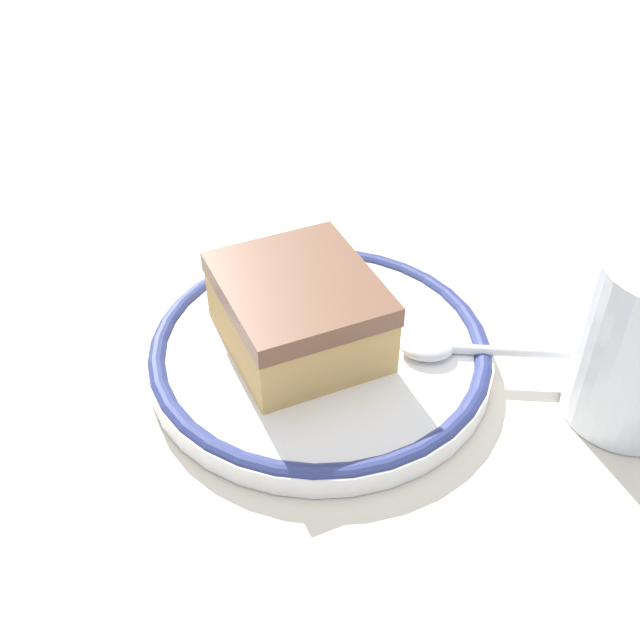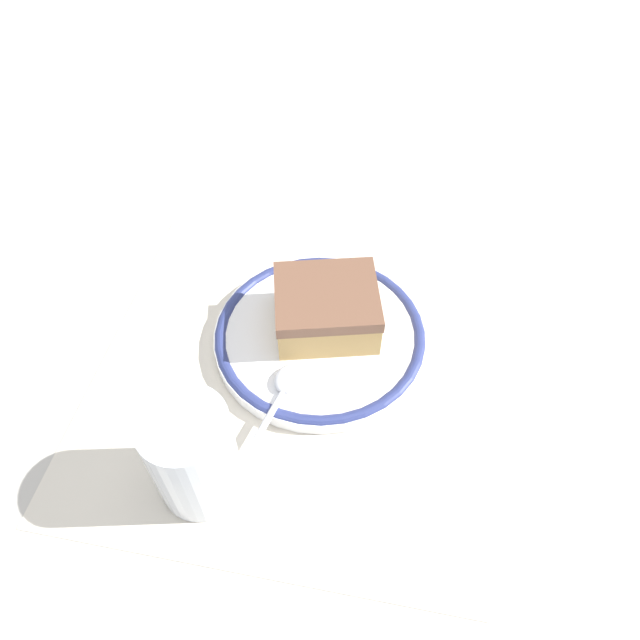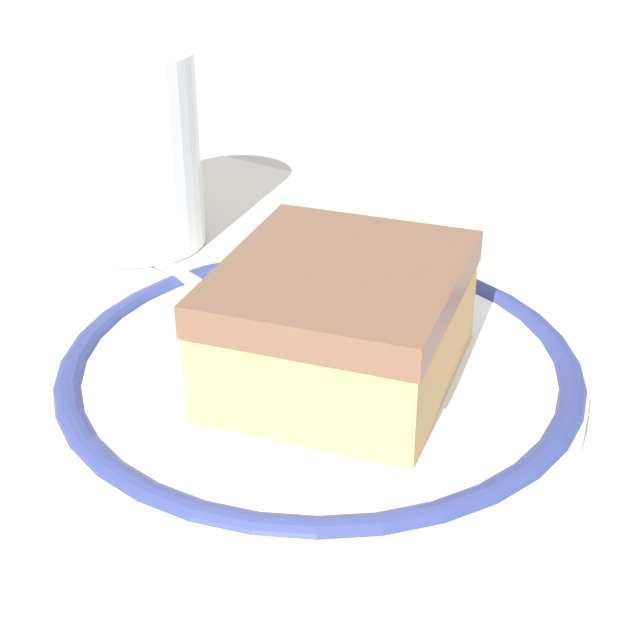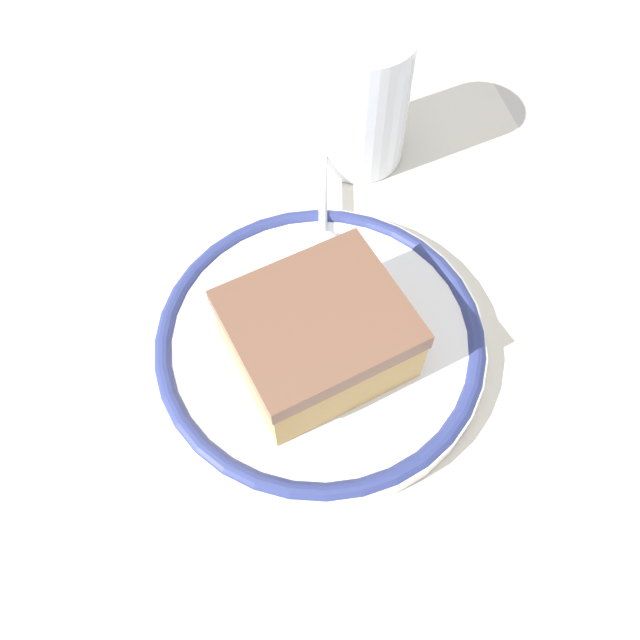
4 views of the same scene
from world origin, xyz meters
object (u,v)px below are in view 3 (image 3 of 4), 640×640
object	(u,v)px
plate	(320,374)
cup	(135,164)
cake_slice	(340,322)
spoon	(200,283)

from	to	relation	value
plate	cup	distance (m)	0.19
cake_slice	cup	distance (m)	0.20
cake_slice	spoon	distance (m)	0.10
cake_slice	spoon	world-z (taller)	cake_slice
cup	spoon	bearing A→B (deg)	-30.06
plate	cake_slice	world-z (taller)	cake_slice
cake_slice	spoon	bearing A→B (deg)	164.75
plate	cup	size ratio (longest dim) A/B	2.06
plate	spoon	world-z (taller)	spoon
cup	cake_slice	bearing A→B (deg)	-22.76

